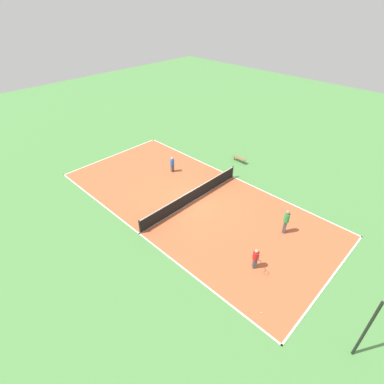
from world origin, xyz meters
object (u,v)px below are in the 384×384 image
(player_far_green, at_px, (286,220))
(fence_post_back_right, at_px, (366,330))
(tennis_net, at_px, (192,196))
(bench, at_px, (239,158))
(player_coach_red, at_px, (256,258))
(player_near_blue, at_px, (172,164))
(tennis_ball_left_sideline, at_px, (170,234))
(tennis_ball_near_net, at_px, (261,313))

(player_far_green, relative_size, fence_post_back_right, 0.49)
(tennis_net, height_order, bench, tennis_net)
(tennis_net, distance_m, player_coach_red, 7.39)
(tennis_net, distance_m, player_far_green, 7.01)
(player_near_blue, distance_m, tennis_ball_left_sideline, 8.14)
(tennis_net, relative_size, player_coach_red, 7.00)
(player_far_green, bearing_deg, tennis_ball_near_net, 1.86)
(tennis_ball_near_net, xyz_separation_m, fence_post_back_right, (-1.17, 4.03, 1.82))
(tennis_net, bearing_deg, fence_post_back_right, 76.63)
(player_near_blue, bearing_deg, player_far_green, 95.73)
(player_near_blue, bearing_deg, player_coach_red, 77.11)
(player_coach_red, bearing_deg, player_far_green, 137.77)
(player_near_blue, bearing_deg, tennis_ball_near_net, 71.58)
(tennis_net, height_order, tennis_ball_left_sideline, tennis_net)
(bench, xyz_separation_m, player_coach_red, (9.56, 8.31, 0.43))
(player_far_green, xyz_separation_m, player_coach_red, (3.88, 0.33, -0.27))
(fence_post_back_right, bearing_deg, tennis_ball_left_sideline, -87.49)
(player_far_green, xyz_separation_m, fence_post_back_right, (4.92, 6.34, 0.79))
(bench, xyz_separation_m, player_far_green, (5.68, 7.98, 0.70))
(player_near_blue, relative_size, fence_post_back_right, 0.38)
(player_coach_red, height_order, tennis_ball_left_sideline, player_coach_red)
(player_coach_red, bearing_deg, player_near_blue, -156.62)
(tennis_net, xyz_separation_m, player_near_blue, (-1.98, -4.34, 0.24))
(player_near_blue, bearing_deg, tennis_ball_left_sideline, 52.87)
(tennis_net, distance_m, bench, 7.59)
(tennis_ball_left_sideline, relative_size, fence_post_back_right, 0.02)
(player_coach_red, xyz_separation_m, tennis_ball_left_sideline, (1.55, -5.58, -0.76))
(tennis_ball_left_sideline, xyz_separation_m, fence_post_back_right, (-0.51, 11.59, 1.82))
(bench, relative_size, fence_post_back_right, 0.38)
(tennis_net, relative_size, player_far_green, 5.39)
(tennis_ball_left_sideline, bearing_deg, player_near_blue, -133.76)
(player_near_blue, height_order, fence_post_back_right, fence_post_back_right)
(player_coach_red, bearing_deg, fence_post_back_right, 33.03)
(bench, height_order, player_far_green, player_far_green)
(player_coach_red, height_order, fence_post_back_right, fence_post_back_right)
(tennis_ball_left_sideline, relative_size, tennis_ball_near_net, 1.00)
(player_far_green, bearing_deg, fence_post_back_right, 33.27)
(player_coach_red, relative_size, tennis_ball_near_net, 20.80)
(tennis_ball_left_sideline, distance_m, fence_post_back_right, 11.74)
(player_near_blue, bearing_deg, tennis_net, 72.09)
(tennis_net, relative_size, tennis_ball_near_net, 145.63)
(tennis_net, height_order, player_far_green, player_far_green)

